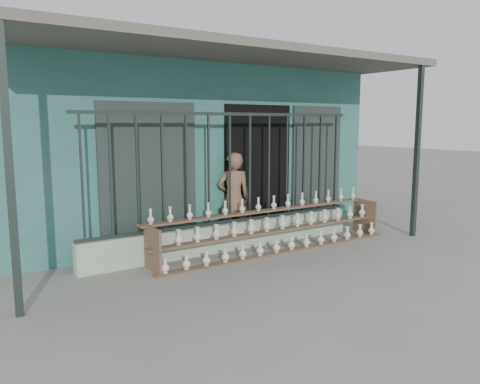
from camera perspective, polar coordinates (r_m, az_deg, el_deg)
ground at (r=6.80m, az=4.68°, el=-9.41°), size 60.00×60.00×0.00m
workshop_building at (r=10.16m, az=-10.05°, el=5.69°), size 7.40×6.60×3.21m
parapet_wall at (r=7.76m, az=-1.22°, el=-5.40°), size 5.00×0.20×0.45m
security_fence at (r=7.57m, az=-1.24°, el=2.89°), size 5.00×0.04×1.80m
shelf_rack at (r=7.74m, az=4.33°, el=-4.40°), size 4.50×0.68×0.85m
elderly_woman at (r=8.07m, az=-0.79°, el=-0.77°), size 0.67×0.55×1.58m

